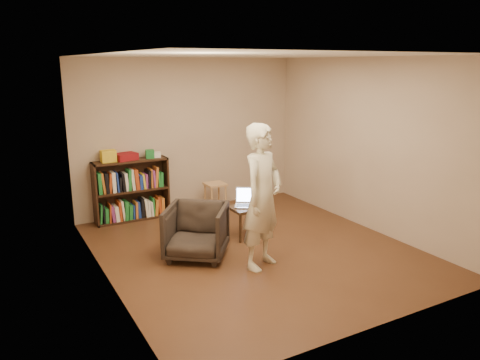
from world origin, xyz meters
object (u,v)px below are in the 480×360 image
stool (215,188)px  armchair (196,232)px  laptop (247,202)px  bookshelf (132,193)px  person (262,197)px  side_table (246,212)px

stool → armchair: size_ratio=0.63×
armchair → laptop: (0.99, 0.40, 0.16)m
bookshelf → laptop: size_ratio=2.65×
bookshelf → person: size_ratio=0.66×
person → armchair: bearing=106.1°
stool → side_table: 1.36m
armchair → laptop: laptop is taller
armchair → bookshelf: bearing=135.6°
bookshelf → armchair: size_ratio=1.54×
laptop → person: (-0.38, -1.05, 0.39)m
bookshelf → person: 2.78m
side_table → person: bearing=-108.5°
laptop → bookshelf: bearing=161.5°
side_table → person: size_ratio=0.25×
side_table → laptop: laptop is taller
stool → armchair: armchair is taller
bookshelf → armchair: bookshelf is taller
stool → armchair: (-1.11, -1.71, -0.04)m
bookshelf → laptop: bookshelf is taller
side_table → laptop: bearing=44.5°
bookshelf → laptop: (1.29, -1.53, 0.08)m
laptop → person: 1.18m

